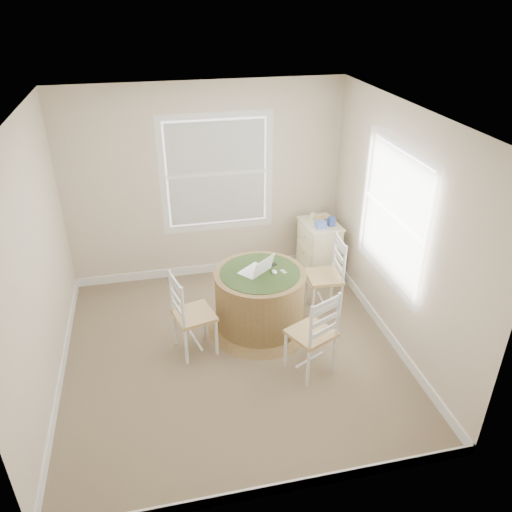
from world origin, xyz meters
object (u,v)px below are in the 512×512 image
object	(u,v)px
chair_right	(324,276)
corner_chest	(319,250)
chair_left	(194,314)
laptop	(256,270)
chair_near	(311,333)
round_table	(260,298)

from	to	relation	value
chair_right	corner_chest	size ratio (longest dim) A/B	1.18
chair_left	laptop	distance (m)	0.85
chair_right	laptop	bearing A→B (deg)	-75.82
laptop	chair_right	bearing A→B (deg)	151.89
chair_near	corner_chest	distance (m)	1.95
chair_left	corner_chest	size ratio (longest dim) A/B	1.18
chair_near	chair_right	xyz separation A→B (m)	(0.50, 1.02, 0.00)
round_table	corner_chest	size ratio (longest dim) A/B	1.52
round_table	corner_chest	bearing A→B (deg)	26.88
chair_right	round_table	bearing A→B (deg)	-74.23
round_table	chair_near	bearing A→B (deg)	-83.91
chair_left	corner_chest	xyz separation A→B (m)	(1.83, 1.24, -0.07)
chair_near	laptop	xyz separation A→B (m)	(-0.38, 0.85, 0.30)
round_table	chair_left	size ratio (longest dim) A/B	1.29
round_table	chair_near	size ratio (longest dim) A/B	1.29
laptop	corner_chest	world-z (taller)	laptop
chair_near	laptop	size ratio (longest dim) A/B	2.20
chair_left	chair_near	size ratio (longest dim) A/B	1.00
laptop	chair_left	bearing A→B (deg)	-19.04
chair_near	chair_right	size ratio (longest dim) A/B	1.00
round_table	corner_chest	xyz separation A→B (m)	(1.04, 0.98, -0.00)
round_table	corner_chest	distance (m)	1.43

